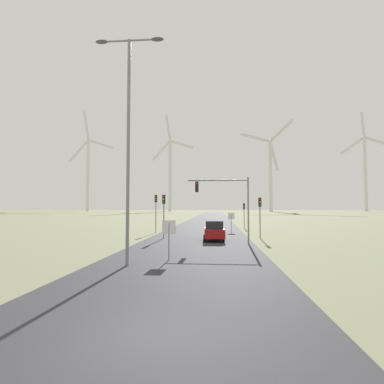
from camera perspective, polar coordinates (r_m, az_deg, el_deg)
The scene contains 15 objects.
ground_plane at distance 7.91m, azimuth -10.21°, elevation -25.99°, with size 600.00×600.00×0.00m, color #757A5B.
road_surface at distance 55.15m, azimuth 2.85°, elevation -6.09°, with size 10.00×240.00×0.01m.
streetlamp at distance 16.97m, azimuth -12.01°, elevation 12.45°, with size 3.84×0.32×12.36m.
stop_sign_near at distance 17.75m, azimuth -4.42°, elevation -7.67°, with size 0.81×0.07×2.32m.
stop_sign_far at distance 37.81m, azimuth 7.48°, elevation -5.04°, with size 0.81×0.07×2.38m.
traffic_light_post_near_left at distance 29.84m, azimuth -5.40°, elevation -2.78°, with size 0.28×0.34×4.31m.
traffic_light_post_near_right at distance 30.16m, azimuth 12.82°, elevation -3.09°, with size 0.28×0.34×4.03m.
traffic_light_post_mid_left at distance 36.45m, azimuth -6.89°, elevation -2.50°, with size 0.28×0.34×4.57m.
traffic_light_post_mid_right at distance 44.81m, azimuth 9.89°, elevation -3.37°, with size 0.28×0.33×3.65m.
traffic_light_mast_overhead at distance 25.51m, azimuth 6.49°, elevation -0.66°, with size 5.17×0.35×5.63m.
car_approaching at distance 28.09m, azimuth 4.24°, elevation -7.34°, with size 1.98×4.17×1.83m.
wind_turbine_far_left at distance 237.83m, azimuth -19.19°, elevation 4.51°, with size 39.45×11.38×76.63m.
wind_turbine_left at distance 225.89m, azimuth -4.18°, elevation 4.54°, with size 33.55×13.80×73.25m.
wind_turbine_center at distance 205.33m, azimuth 14.72°, elevation 4.44°, with size 34.56×5.50×60.99m.
wind_turbine_right at distance 236.94m, azimuth 30.10°, elevation 4.22°, with size 28.40×15.07×68.82m.
Camera 1 is at (1.85, -7.03, 3.11)m, focal length 28.00 mm.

